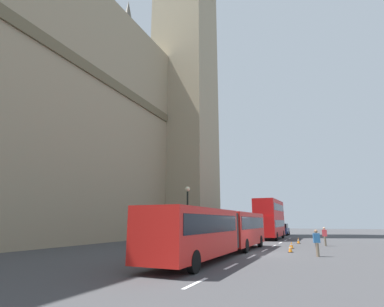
# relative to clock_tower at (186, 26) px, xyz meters

# --- Properties ---
(ground_plane) EXTENTS (160.00, 160.00, 0.00)m
(ground_plane) POSITION_rel_clock_tower_xyz_m (-21.79, -15.99, -37.78)
(ground_plane) COLOR #424244
(lane_centre_marking) EXTENTS (39.00, 0.16, 0.01)m
(lane_centre_marking) POSITION_rel_clock_tower_xyz_m (-19.12, -15.99, -37.77)
(lane_centre_marking) COLOR silver
(lane_centre_marking) RESTS_ON ground_plane
(clock_tower) EXTENTS (10.50, 10.50, 71.84)m
(clock_tower) POSITION_rel_clock_tower_xyz_m (0.00, 0.00, 0.00)
(clock_tower) COLOR tan
(clock_tower) RESTS_ON ground_plane
(articulated_bus) EXTENTS (17.90, 2.54, 2.90)m
(articulated_bus) POSITION_rel_clock_tower_xyz_m (-23.84, -13.99, -36.03)
(articulated_bus) COLOR red
(articulated_bus) RESTS_ON ground_plane
(double_decker_bus) EXTENTS (9.25, 2.54, 4.90)m
(double_decker_bus) POSITION_rel_clock_tower_xyz_m (-3.76, -13.99, -35.07)
(double_decker_bus) COLOR red
(double_decker_bus) RESTS_ON ground_plane
(sedan_lead) EXTENTS (4.40, 1.86, 1.85)m
(sedan_lead) POSITION_rel_clock_tower_xyz_m (8.23, -13.96, -36.86)
(sedan_lead) COLOR navy
(sedan_lead) RESTS_ON ground_plane
(traffic_cone_west) EXTENTS (0.36, 0.36, 0.58)m
(traffic_cone_west) POSITION_rel_clock_tower_xyz_m (-19.91, -18.01, -37.49)
(traffic_cone_west) COLOR black
(traffic_cone_west) RESTS_ON ground_plane
(traffic_cone_middle) EXTENTS (0.36, 0.36, 0.58)m
(traffic_cone_middle) POSITION_rel_clock_tower_xyz_m (-16.76, -17.79, -37.49)
(traffic_cone_middle) COLOR black
(traffic_cone_middle) RESTS_ON ground_plane
(traffic_cone_east) EXTENTS (0.36, 0.36, 0.58)m
(traffic_cone_east) POSITION_rel_clock_tower_xyz_m (-10.46, -17.85, -37.49)
(traffic_cone_east) COLOR black
(traffic_cone_east) RESTS_ON ground_plane
(street_lamp) EXTENTS (0.44, 0.44, 5.27)m
(street_lamp) POSITION_rel_clock_tower_xyz_m (-19.52, -9.49, -34.72)
(street_lamp) COLOR black
(street_lamp) RESTS_ON ground_plane
(pedestrian_near_cones) EXTENTS (0.35, 0.45, 1.69)m
(pedestrian_near_cones) POSITION_rel_clock_tower_xyz_m (-22.02, -19.92, -36.86)
(pedestrian_near_cones) COLOR #726651
(pedestrian_near_cones) RESTS_ON ground_plane
(pedestrian_by_kerb) EXTENTS (0.36, 0.42, 1.69)m
(pedestrian_by_kerb) POSITION_rel_clock_tower_xyz_m (-12.62, -20.38, -36.86)
(pedestrian_by_kerb) COLOR #726651
(pedestrian_by_kerb) RESTS_ON ground_plane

